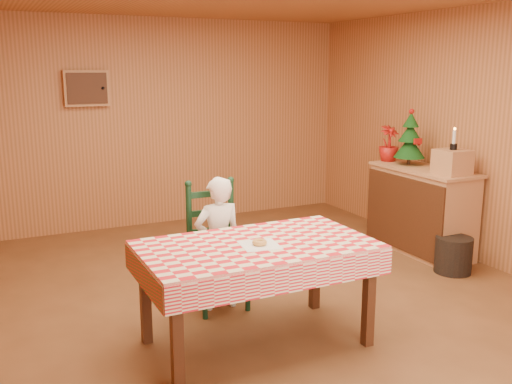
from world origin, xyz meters
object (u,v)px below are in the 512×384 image
ladder_chair (216,248)px  crate (452,162)px  shelf_unit (421,210)px  seated_child (218,243)px  christmas_tree (410,139)px  storage_bin (453,255)px  dining_table (256,254)px

ladder_chair → crate: size_ratio=3.60×
ladder_chair → shelf_unit: 2.60m
seated_child → shelf_unit: size_ratio=0.91×
crate → christmas_tree: bearing=90.0°
shelf_unit → storage_bin: 0.76m
christmas_tree → crate: bearing=-90.0°
christmas_tree → storage_bin: (-0.17, -0.93, -1.03)m
crate → storage_bin: 0.94m
dining_table → crate: 2.72m
crate → storage_bin: (-0.17, -0.28, -0.88)m
storage_bin → ladder_chair: bearing=173.2°
ladder_chair → christmas_tree: 2.75m
dining_table → shelf_unit: 2.83m
crate → christmas_tree: 0.67m
shelf_unit → storage_bin: shelf_unit is taller
christmas_tree → dining_table: bearing=-150.9°
dining_table → seated_child: 0.74m
seated_child → shelf_unit: (2.57, 0.45, -0.10)m
crate → christmas_tree: christmas_tree is taller
seated_child → dining_table: bearing=90.0°
shelf_unit → christmas_tree: 0.79m
ladder_chair → christmas_tree: christmas_tree is taller
ladder_chair → seated_child: size_ratio=0.96×
crate → christmas_tree: (-0.00, 0.65, 0.16)m
shelf_unit → storage_bin: size_ratio=3.45×
ladder_chair → crate: bearing=-0.1°
dining_table → shelf_unit: (2.57, 1.18, -0.22)m
storage_bin → dining_table: bearing=-168.2°
ladder_chair → christmas_tree: (2.58, 0.64, 0.71)m
ladder_chair → dining_table: bearing=-90.0°
seated_child → christmas_tree: christmas_tree is taller
storage_bin → christmas_tree: bearing=79.4°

